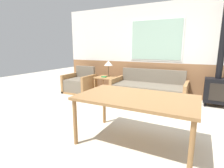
{
  "coord_description": "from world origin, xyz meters",
  "views": [
    {
      "loc": [
        0.77,
        -2.69,
        1.44
      ],
      "look_at": [
        -1.19,
        1.13,
        0.54
      ],
      "focal_mm": 28.0,
      "sensor_mm": 36.0,
      "label": 1
    }
  ],
  "objects_px": {
    "side_table": "(106,79)",
    "dining_table": "(136,101)",
    "wood_stove": "(218,81)",
    "table_lamp": "(108,64)",
    "armchair": "(80,84)",
    "couch": "(148,91)"
  },
  "relations": [
    {
      "from": "side_table",
      "to": "couch",
      "type": "bearing_deg",
      "value": -1.49
    },
    {
      "from": "couch",
      "to": "armchair",
      "type": "distance_m",
      "value": 2.24
    },
    {
      "from": "couch",
      "to": "wood_stove",
      "type": "xyz_separation_m",
      "value": [
        1.66,
        0.21,
        0.4
      ]
    },
    {
      "from": "side_table",
      "to": "dining_table",
      "type": "distance_m",
      "value": 3.04
    },
    {
      "from": "couch",
      "to": "table_lamp",
      "type": "relative_size",
      "value": 4.1
    },
    {
      "from": "side_table",
      "to": "wood_stove",
      "type": "xyz_separation_m",
      "value": [
        3.05,
        0.17,
        0.19
      ]
    },
    {
      "from": "couch",
      "to": "armchair",
      "type": "bearing_deg",
      "value": -174.28
    },
    {
      "from": "dining_table",
      "to": "wood_stove",
      "type": "xyz_separation_m",
      "value": [
        1.2,
        2.57,
        -0.02
      ]
    },
    {
      "from": "side_table",
      "to": "wood_stove",
      "type": "height_order",
      "value": "wood_stove"
    },
    {
      "from": "table_lamp",
      "to": "side_table",
      "type": "bearing_deg",
      "value": -110.94
    },
    {
      "from": "dining_table",
      "to": "wood_stove",
      "type": "bearing_deg",
      "value": 64.97
    },
    {
      "from": "armchair",
      "to": "dining_table",
      "type": "bearing_deg",
      "value": -38.95
    },
    {
      "from": "side_table",
      "to": "table_lamp",
      "type": "distance_m",
      "value": 0.5
    },
    {
      "from": "armchair",
      "to": "table_lamp",
      "type": "bearing_deg",
      "value": 22.02
    },
    {
      "from": "wood_stove",
      "to": "dining_table",
      "type": "bearing_deg",
      "value": -115.03
    },
    {
      "from": "table_lamp",
      "to": "wood_stove",
      "type": "xyz_separation_m",
      "value": [
        3.01,
        0.07,
        -0.3
      ]
    },
    {
      "from": "side_table",
      "to": "table_lamp",
      "type": "bearing_deg",
      "value": 69.06
    },
    {
      "from": "dining_table",
      "to": "wood_stove",
      "type": "height_order",
      "value": "wood_stove"
    },
    {
      "from": "armchair",
      "to": "dining_table",
      "type": "height_order",
      "value": "armchair"
    },
    {
      "from": "table_lamp",
      "to": "wood_stove",
      "type": "height_order",
      "value": "wood_stove"
    },
    {
      "from": "table_lamp",
      "to": "dining_table",
      "type": "height_order",
      "value": "table_lamp"
    },
    {
      "from": "side_table",
      "to": "table_lamp",
      "type": "xyz_separation_m",
      "value": [
        0.04,
        0.1,
        0.49
      ]
    }
  ]
}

